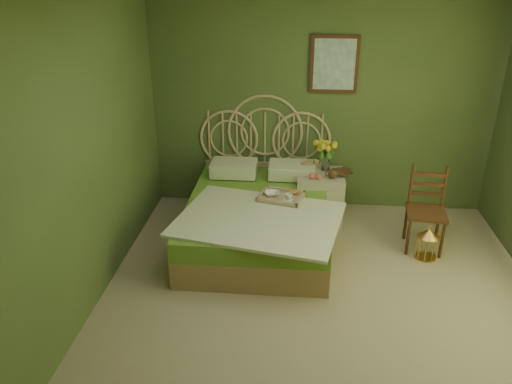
# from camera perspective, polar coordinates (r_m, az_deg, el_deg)

# --- Properties ---
(floor) EXTENTS (4.50, 4.50, 0.00)m
(floor) POSITION_cam_1_polar(r_m,az_deg,el_deg) (4.48, 7.42, -13.87)
(floor) COLOR tan
(floor) RESTS_ON ground
(wall_back) EXTENTS (4.00, 0.00, 4.00)m
(wall_back) POSITION_cam_1_polar(r_m,az_deg,el_deg) (5.95, 7.45, 10.08)
(wall_back) COLOR #576736
(wall_back) RESTS_ON floor
(wall_left) EXTENTS (0.00, 4.50, 4.50)m
(wall_left) POSITION_cam_1_polar(r_m,az_deg,el_deg) (4.19, -19.98, 2.47)
(wall_left) COLOR #576736
(wall_left) RESTS_ON floor
(wall_art) EXTENTS (0.54, 0.04, 0.64)m
(wall_art) POSITION_cam_1_polar(r_m,az_deg,el_deg) (5.84, 8.94, 14.23)
(wall_art) COLOR #3E2410
(wall_art) RESTS_ON wall_back
(bed) EXTENTS (1.75, 2.22, 1.37)m
(bed) POSITION_cam_1_polar(r_m,az_deg,el_deg) (5.42, 0.27, -2.54)
(bed) COLOR #A87854
(bed) RESTS_ON floor
(nightstand) EXTENTS (0.53, 0.53, 1.02)m
(nightstand) POSITION_cam_1_polar(r_m,az_deg,el_deg) (5.87, 7.34, 0.11)
(nightstand) COLOR beige
(nightstand) RESTS_ON floor
(chair) EXTENTS (0.43, 0.43, 0.89)m
(chair) POSITION_cam_1_polar(r_m,az_deg,el_deg) (5.51, 18.82, -1.26)
(chair) COLOR #3E2410
(chair) RESTS_ON floor
(birdcage) EXTENTS (0.22, 0.22, 0.33)m
(birdcage) POSITION_cam_1_polar(r_m,az_deg,el_deg) (5.43, 18.99, -5.62)
(birdcage) COLOR gold
(birdcage) RESTS_ON floor
(book_lower) EXTENTS (0.23, 0.26, 0.02)m
(book_lower) POSITION_cam_1_polar(r_m,az_deg,el_deg) (5.79, 9.19, 2.19)
(book_lower) COLOR #381E0F
(book_lower) RESTS_ON nightstand
(book_upper) EXTENTS (0.20, 0.25, 0.02)m
(book_upper) POSITION_cam_1_polar(r_m,az_deg,el_deg) (5.79, 9.21, 2.38)
(book_upper) COLOR #472819
(book_upper) RESTS_ON nightstand
(cereal_bowl) EXTENTS (0.18, 0.18, 0.04)m
(cereal_bowl) POSITION_cam_1_polar(r_m,az_deg,el_deg) (5.31, 1.83, -0.18)
(cereal_bowl) COLOR white
(cereal_bowl) RESTS_ON bed
(coffee_cup) EXTENTS (0.09, 0.09, 0.07)m
(coffee_cup) POSITION_cam_1_polar(r_m,az_deg,el_deg) (5.20, 3.74, -0.58)
(coffee_cup) COLOR white
(coffee_cup) RESTS_ON bed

